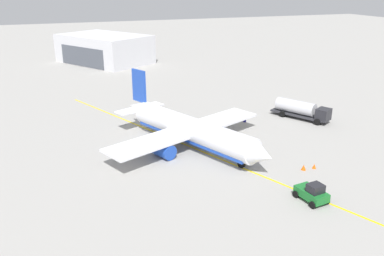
{
  "coord_description": "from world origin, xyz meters",
  "views": [
    {
      "loc": [
        50.68,
        -18.87,
        22.68
      ],
      "look_at": [
        0.0,
        0.0,
        3.0
      ],
      "focal_mm": 37.76,
      "sensor_mm": 36.0,
      "label": 1
    }
  ],
  "objects": [
    {
      "name": "distant_hangar",
      "position": [
        -70.4,
        -1.34,
        4.03
      ],
      "size": [
        30.57,
        27.58,
        8.08
      ],
      "color": "silver",
      "rests_on": "ground"
    },
    {
      "name": "ground_plane",
      "position": [
        0.0,
        0.0,
        0.0
      ],
      "size": [
        400.0,
        400.0,
        0.0
      ],
      "primitive_type": "plane",
      "color": "#9E9B96"
    },
    {
      "name": "safety_cone_nose",
      "position": [
        12.03,
        12.33,
        0.29
      ],
      "size": [
        0.53,
        0.53,
        0.59
      ],
      "primitive_type": "cone",
      "color": "#F2590F",
      "rests_on": "ground"
    },
    {
      "name": "taxi_line_marking",
      "position": [
        0.0,
        0.0,
        0.01
      ],
      "size": [
        64.11,
        27.46,
        0.01
      ],
      "primitive_type": "cube",
      "rotation": [
        0.0,
        0.0,
        0.4
      ],
      "color": "yellow",
      "rests_on": "ground"
    },
    {
      "name": "fuel_tanker",
      "position": [
        -5.59,
        22.37,
        1.73
      ],
      "size": [
        10.31,
        7.12,
        3.15
      ],
      "color": "#2D2D33",
      "rests_on": "ground"
    },
    {
      "name": "airplane",
      "position": [
        -0.46,
        -0.2,
        2.58
      ],
      "size": [
        28.01,
        26.05,
        9.53
      ],
      "color": "white",
      "rests_on": "ground"
    },
    {
      "name": "refueling_worker",
      "position": [
        -7.41,
        12.39,
        0.82
      ],
      "size": [
        0.62,
        0.63,
        1.71
      ],
      "color": "navy",
      "rests_on": "ground"
    },
    {
      "name": "safety_cone_wingtip",
      "position": [
        11.94,
        10.77,
        0.34
      ],
      "size": [
        0.61,
        0.61,
        0.68
      ],
      "primitive_type": "cone",
      "color": "#F2590F",
      "rests_on": "ground"
    },
    {
      "name": "pushback_tug",
      "position": [
        18.82,
        6.99,
        1.01
      ],
      "size": [
        3.83,
        2.73,
        2.2
      ],
      "color": "#196B28",
      "rests_on": "ground"
    }
  ]
}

